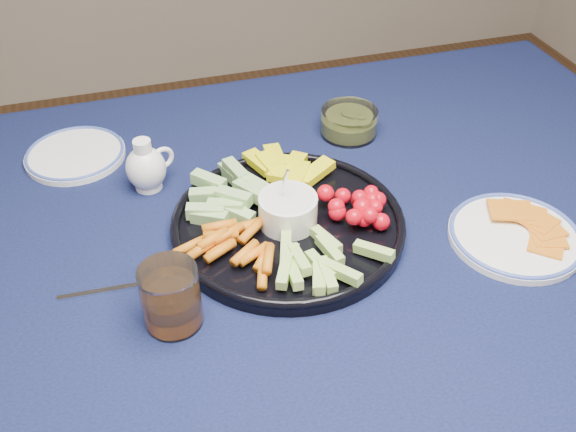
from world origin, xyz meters
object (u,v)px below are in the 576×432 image
object	(u,v)px
crudite_platter	(286,220)
cheese_plate	(515,234)
dining_table	(258,283)
juice_tumbler	(171,300)
pickle_bowl	(349,123)
side_plate_extra	(75,154)
creamer_pitcher	(147,167)

from	to	relation	value
crudite_platter	cheese_plate	xyz separation A→B (m)	(0.34, -0.13, -0.01)
dining_table	juice_tumbler	size ratio (longest dim) A/B	17.61
cheese_plate	dining_table	bearing A→B (deg)	164.78
pickle_bowl	side_plate_extra	xyz separation A→B (m)	(-0.51, 0.07, -0.02)
creamer_pitcher	pickle_bowl	distance (m)	0.40
dining_table	side_plate_extra	bearing A→B (deg)	128.51
crudite_platter	juice_tumbler	bearing A→B (deg)	-145.59
dining_table	creamer_pitcher	xyz separation A→B (m)	(-0.14, 0.20, 0.13)
dining_table	side_plate_extra	world-z (taller)	side_plate_extra
crudite_platter	side_plate_extra	bearing A→B (deg)	135.62
cheese_plate	juice_tumbler	distance (m)	0.54
creamer_pitcher	side_plate_extra	distance (m)	0.18
pickle_bowl	juice_tumbler	size ratio (longest dim) A/B	1.16
dining_table	cheese_plate	world-z (taller)	cheese_plate
pickle_bowl	juice_tumbler	xyz separation A→B (m)	(-0.40, -0.38, 0.02)
side_plate_extra	pickle_bowl	bearing A→B (deg)	-7.44
pickle_bowl	cheese_plate	world-z (taller)	pickle_bowl
pickle_bowl	juice_tumbler	world-z (taller)	juice_tumbler
cheese_plate	juice_tumbler	xyz separation A→B (m)	(-0.54, -0.01, 0.03)
side_plate_extra	dining_table	bearing A→B (deg)	-51.49
juice_tumbler	side_plate_extra	distance (m)	0.46
dining_table	crudite_platter	xyz separation A→B (m)	(0.06, 0.02, 0.11)
pickle_bowl	cheese_plate	bearing A→B (deg)	-69.09
dining_table	side_plate_extra	size ratio (longest dim) A/B	9.17
dining_table	pickle_bowl	world-z (taller)	pickle_bowl
dining_table	crudite_platter	world-z (taller)	crudite_platter
pickle_bowl	creamer_pitcher	bearing A→B (deg)	-171.03
juice_tumbler	side_plate_extra	xyz separation A→B (m)	(-0.11, 0.45, -0.03)
creamer_pitcher	dining_table	bearing A→B (deg)	-54.60
side_plate_extra	creamer_pitcher	bearing A→B (deg)	-47.20
crudite_platter	juice_tumbler	xyz separation A→B (m)	(-0.20, -0.14, 0.02)
crudite_platter	creamer_pitcher	size ratio (longest dim) A/B	3.90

